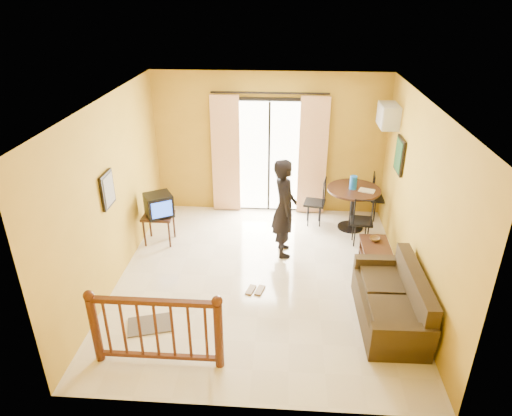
# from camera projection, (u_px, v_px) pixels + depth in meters

# --- Properties ---
(ground) EXTENTS (5.00, 5.00, 0.00)m
(ground) POSITION_uv_depth(u_px,v_px,m) (262.00, 277.00, 7.28)
(ground) COLOR beige
(ground) RESTS_ON ground
(room_shell) EXTENTS (5.00, 5.00, 5.00)m
(room_shell) POSITION_uv_depth(u_px,v_px,m) (262.00, 179.00, 6.53)
(room_shell) COLOR white
(room_shell) RESTS_ON ground
(balcony_door) EXTENTS (2.25, 0.14, 2.46)m
(balcony_door) POSITION_uv_depth(u_px,v_px,m) (269.00, 156.00, 8.94)
(balcony_door) COLOR black
(balcony_door) RESTS_ON ground
(tv_table) EXTENTS (0.53, 0.45, 0.54)m
(tv_table) POSITION_uv_depth(u_px,v_px,m) (158.00, 219.00, 8.10)
(tv_table) COLOR black
(tv_table) RESTS_ON ground
(television) EXTENTS (0.59, 0.57, 0.40)m
(television) POSITION_uv_depth(u_px,v_px,m) (159.00, 205.00, 7.98)
(television) COLOR black
(television) RESTS_ON tv_table
(picture_left) EXTENTS (0.05, 0.42, 0.52)m
(picture_left) POSITION_uv_depth(u_px,v_px,m) (108.00, 190.00, 6.55)
(picture_left) COLOR black
(picture_left) RESTS_ON room_shell
(dining_table) EXTENTS (0.98, 0.98, 0.82)m
(dining_table) POSITION_uv_depth(u_px,v_px,m) (353.00, 197.00, 8.49)
(dining_table) COLOR black
(dining_table) RESTS_ON ground
(water_jug) EXTENTS (0.13, 0.13, 0.25)m
(water_jug) POSITION_uv_depth(u_px,v_px,m) (353.00, 183.00, 8.35)
(water_jug) COLOR blue
(water_jug) RESTS_ON dining_table
(serving_tray) EXTENTS (0.33, 0.27, 0.02)m
(serving_tray) POSITION_uv_depth(u_px,v_px,m) (367.00, 191.00, 8.31)
(serving_tray) COLOR silver
(serving_tray) RESTS_ON dining_table
(dining_chairs) EXTENTS (1.76, 1.43, 0.95)m
(dining_chairs) POSITION_uv_depth(u_px,v_px,m) (350.00, 228.00, 8.75)
(dining_chairs) COLOR black
(dining_chairs) RESTS_ON ground
(air_conditioner) EXTENTS (0.31, 0.60, 0.40)m
(air_conditioner) POSITION_uv_depth(u_px,v_px,m) (388.00, 116.00, 7.95)
(air_conditioner) COLOR beige
(air_conditioner) RESTS_ON room_shell
(botanical_print) EXTENTS (0.05, 0.50, 0.60)m
(botanical_print) POSITION_uv_depth(u_px,v_px,m) (399.00, 155.00, 7.58)
(botanical_print) COLOR black
(botanical_print) RESTS_ON room_shell
(coffee_table) EXTENTS (0.45, 0.82, 0.36)m
(coffee_table) POSITION_uv_depth(u_px,v_px,m) (376.00, 253.00, 7.49)
(coffee_table) COLOR black
(coffee_table) RESTS_ON ground
(bowl) EXTENTS (0.19, 0.19, 0.05)m
(bowl) POSITION_uv_depth(u_px,v_px,m) (375.00, 239.00, 7.60)
(bowl) COLOR brown
(bowl) RESTS_ON coffee_table
(sofa) EXTENTS (0.81, 1.70, 0.81)m
(sofa) POSITION_uv_depth(u_px,v_px,m) (394.00, 304.00, 6.19)
(sofa) COLOR #332513
(sofa) RESTS_ON ground
(standing_person) EXTENTS (0.50, 0.68, 1.72)m
(standing_person) POSITION_uv_depth(u_px,v_px,m) (284.00, 208.00, 7.59)
(standing_person) COLOR black
(standing_person) RESTS_ON ground
(stair_balustrade) EXTENTS (1.63, 0.13, 1.04)m
(stair_balustrade) POSITION_uv_depth(u_px,v_px,m) (156.00, 326.00, 5.40)
(stair_balustrade) COLOR #471E0F
(stair_balustrade) RESTS_ON ground
(doormat) EXTENTS (0.69, 0.55, 0.02)m
(doormat) POSITION_uv_depth(u_px,v_px,m) (150.00, 325.00, 6.25)
(doormat) COLOR #554C44
(doormat) RESTS_ON ground
(sandals) EXTENTS (0.30, 0.27, 0.03)m
(sandals) POSITION_uv_depth(u_px,v_px,m) (255.00, 290.00, 6.95)
(sandals) COLOR brown
(sandals) RESTS_ON ground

